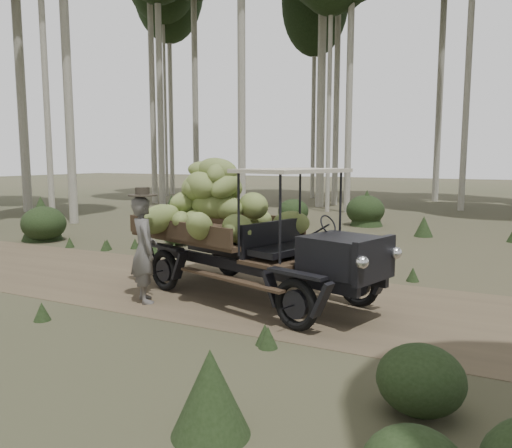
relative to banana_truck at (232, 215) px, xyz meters
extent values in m
plane|color=#473D2B|center=(-0.84, 0.10, -1.51)|extent=(120.00, 120.00, 0.00)
cube|color=brown|center=(-0.84, 0.10, -1.51)|extent=(70.00, 4.00, 0.01)
cube|color=black|center=(2.30, -0.63, -0.45)|extent=(1.32, 1.28, 0.58)
cube|color=black|center=(2.86, -0.81, -0.45)|extent=(0.42, 1.04, 0.66)
cube|color=black|center=(0.89, -0.19, -0.35)|extent=(0.53, 1.44, 0.58)
cube|color=#38281C|center=(-0.53, 0.26, -0.45)|extent=(3.41, 2.72, 0.08)
cube|color=#38281C|center=(-0.24, 1.17, -0.26)|extent=(2.85, 0.96, 0.34)
cube|color=#38281C|center=(-0.82, -0.65, -0.26)|extent=(2.85, 0.96, 0.34)
cube|color=#38281C|center=(-1.95, 0.71, -0.26)|extent=(0.64, 1.84, 0.34)
cube|color=#BFB79E|center=(1.32, -0.32, 0.84)|extent=(1.71, 2.09, 0.06)
cube|color=black|center=(0.65, 0.31, -0.86)|extent=(4.69, 1.57, 0.19)
cube|color=black|center=(0.41, -0.46, -0.86)|extent=(4.69, 1.57, 0.19)
torus|color=black|center=(2.36, 0.24, -1.11)|extent=(0.81, 0.38, 0.81)
torus|color=black|center=(1.84, -1.38, -1.11)|extent=(0.81, 0.38, 0.81)
torus|color=black|center=(-0.78, 1.23, -1.11)|extent=(0.81, 0.38, 0.81)
torus|color=black|center=(-1.29, -0.39, -1.11)|extent=(0.81, 0.38, 0.81)
sphere|color=beige|center=(3.08, -0.38, -0.40)|extent=(0.19, 0.19, 0.19)
sphere|color=beige|center=(2.80, -1.29, -0.40)|extent=(0.19, 0.19, 0.19)
ellipsoid|color=olive|center=(-0.91, -0.37, -0.13)|extent=(0.82, 0.94, 0.50)
ellipsoid|color=olive|center=(-0.42, 0.08, 0.17)|extent=(0.92, 0.76, 0.67)
ellipsoid|color=olive|center=(-0.63, -0.08, 0.54)|extent=(0.94, 0.76, 0.66)
ellipsoid|color=olive|center=(-0.65, 0.30, 0.80)|extent=(0.96, 0.88, 0.48)
ellipsoid|color=olive|center=(0.09, 0.93, -0.21)|extent=(0.82, 0.70, 0.55)
ellipsoid|color=olive|center=(0.27, 0.35, 0.15)|extent=(0.88, 0.81, 0.55)
ellipsoid|color=olive|center=(-0.92, 0.16, 0.54)|extent=(0.48, 0.93, 0.62)
ellipsoid|color=olive|center=(-0.41, 0.16, 0.82)|extent=(0.94, 0.52, 0.57)
ellipsoid|color=olive|center=(0.94, 0.60, -0.18)|extent=(0.81, 0.58, 0.50)
ellipsoid|color=olive|center=(-0.22, 0.11, 0.13)|extent=(0.85, 0.52, 0.59)
ellipsoid|color=olive|center=(-0.40, 0.53, 0.45)|extent=(1.06, 0.94, 0.59)
ellipsoid|color=olive|center=(-0.34, 0.14, 0.78)|extent=(0.53, 0.88, 0.65)
ellipsoid|color=olive|center=(0.45, -0.61, -0.16)|extent=(0.91, 0.83, 0.61)
ellipsoid|color=olive|center=(-0.69, 0.66, 0.21)|extent=(0.88, 0.71, 0.52)
ellipsoid|color=olive|center=(-0.79, 0.10, 0.47)|extent=(0.67, 0.96, 0.59)
ellipsoid|color=olive|center=(-0.49, 0.25, 0.71)|extent=(0.90, 0.50, 0.72)
ellipsoid|color=olive|center=(-1.74, 0.09, -0.11)|extent=(0.79, 0.90, 0.56)
ellipsoid|color=olive|center=(-0.50, 0.08, 0.23)|extent=(1.08, 0.86, 0.79)
ellipsoid|color=olive|center=(-0.16, 0.04, 0.53)|extent=(0.68, 0.88, 0.65)
ellipsoid|color=olive|center=(-0.36, 0.19, 0.73)|extent=(0.43, 0.79, 0.63)
ellipsoid|color=olive|center=(-0.75, -0.19, -0.13)|extent=(0.68, 0.89, 0.46)
ellipsoid|color=olive|center=(-1.01, 0.03, 0.20)|extent=(0.58, 0.96, 0.47)
ellipsoid|color=olive|center=(-1.24, -0.57, -0.09)|extent=(1.03, 0.78, 0.80)
ellipsoid|color=olive|center=(-0.13, -0.92, -0.11)|extent=(0.68, 0.96, 0.74)
imported|color=#55514D|center=(-1.15, -1.17, -0.57)|extent=(0.82, 0.79, 1.89)
cylinder|color=#2D281F|center=(-1.15, -1.17, 0.41)|extent=(0.71, 0.71, 0.03)
cylinder|color=#2D281F|center=(-1.15, -1.17, 0.47)|extent=(0.36, 0.36, 0.15)
cylinder|color=#B2AD9E|center=(-4.23, 17.13, 6.93)|extent=(0.43, 0.43, 16.90)
cylinder|color=#B2AD9E|center=(-16.14, 8.59, 7.80)|extent=(0.42, 0.42, 18.63)
cylinder|color=#B2AD9E|center=(-12.71, 14.73, 7.54)|extent=(0.36, 0.36, 18.10)
cylinder|color=#B2AD9E|center=(-3.07, 14.94, 6.11)|extent=(0.21, 0.21, 15.24)
cylinder|color=#B2AD9E|center=(-3.90, 18.72, 7.08)|extent=(0.31, 0.31, 17.18)
cylinder|color=#B2AD9E|center=(-13.51, 15.08, 8.59)|extent=(0.34, 0.34, 20.20)
cylinder|color=#B2AD9E|center=(-2.14, 15.06, 6.47)|extent=(0.30, 0.30, 15.96)
cylinder|color=#B2AD9E|center=(-4.51, 20.59, 8.96)|extent=(0.30, 0.30, 20.95)
cylinder|color=#B2AD9E|center=(-6.72, 22.87, 6.01)|extent=(0.27, 0.27, 15.04)
ellipsoid|color=black|center=(-6.72, 22.87, 10.82)|extent=(4.21, 4.21, 6.74)
cylinder|color=#B2AD9E|center=(-3.86, 20.73, 9.08)|extent=(0.20, 0.20, 21.18)
cylinder|color=#B2AD9E|center=(-12.54, 17.98, 8.40)|extent=(0.37, 0.37, 19.82)
cylinder|color=#B2AD9E|center=(-16.52, 20.33, 8.07)|extent=(0.20, 0.20, 19.17)
cylinder|color=#B2AD9E|center=(-17.11, 21.78, 7.35)|extent=(0.33, 0.33, 17.73)
cylinder|color=#B2AD9E|center=(-6.30, 22.98, 8.32)|extent=(0.25, 0.25, 19.66)
cylinder|color=#B2AD9E|center=(0.84, 23.68, 8.80)|extent=(0.37, 0.37, 20.63)
ellipsoid|color=#233319|center=(-2.88, 10.11, -1.02)|extent=(1.21, 1.21, 0.97)
cone|color=#233319|center=(-5.12, 5.14, -0.83)|extent=(1.24, 1.24, 1.38)
cone|color=#233319|center=(2.23, 8.94, -1.17)|extent=(0.61, 0.61, 0.68)
cone|color=#233319|center=(-0.12, 10.76, -0.82)|extent=(1.24, 1.24, 1.38)
cone|color=#233319|center=(2.19, -4.37, -1.10)|extent=(0.75, 0.75, 0.83)
ellipsoid|color=#233319|center=(-0.18, 10.79, -0.92)|extent=(1.45, 1.45, 1.16)
ellipsoid|color=#233319|center=(-8.23, 2.73, -0.96)|extent=(1.34, 1.34, 1.07)
cone|color=#233319|center=(-8.51, 2.89, -0.82)|extent=(1.24, 1.24, 1.38)
cone|color=#233319|center=(-4.53, 4.64, -1.03)|extent=(0.87, 0.87, 0.97)
ellipsoid|color=#233319|center=(-4.07, 3.99, -1.12)|extent=(0.96, 0.96, 0.76)
ellipsoid|color=#233319|center=(3.88, -3.11, -1.15)|extent=(0.88, 0.88, 0.70)
cone|color=#233319|center=(-6.76, 9.14, -1.18)|extent=(0.59, 0.59, 0.66)
cone|color=#233319|center=(-2.56, 5.73, -1.14)|extent=(0.67, 0.67, 0.75)
cone|color=#233319|center=(-5.44, 2.49, -1.36)|extent=(0.27, 0.27, 0.30)
cone|color=#233319|center=(-6.66, 2.27, -1.36)|extent=(0.27, 0.27, 0.30)
cone|color=#233319|center=(-3.29, 2.71, -1.36)|extent=(0.27, 0.27, 0.30)
cone|color=#233319|center=(-4.09, 2.55, -1.36)|extent=(0.27, 0.27, 0.30)
cone|color=#233319|center=(-4.83, 2.94, -1.36)|extent=(0.27, 0.27, 0.30)
cone|color=#233319|center=(-3.34, 2.76, -1.36)|extent=(0.27, 0.27, 0.30)
cone|color=#233319|center=(2.92, 2.52, -1.36)|extent=(0.27, 0.27, 0.30)
cone|color=#233319|center=(1.76, -2.19, -1.36)|extent=(0.27, 0.27, 0.30)
cone|color=#233319|center=(1.68, -2.10, -1.36)|extent=(0.27, 0.27, 0.30)
cone|color=#233319|center=(-5.38, 2.34, -1.36)|extent=(0.27, 0.27, 0.30)
cone|color=#233319|center=(-3.93, 2.28, -1.36)|extent=(0.27, 0.27, 0.30)
cone|color=#233319|center=(-1.94, -2.74, -1.36)|extent=(0.27, 0.27, 0.30)
cone|color=#233319|center=(-0.05, 2.92, -1.36)|extent=(0.27, 0.27, 0.30)
cone|color=#233319|center=(-4.76, 3.09, -1.36)|extent=(0.27, 0.27, 0.30)
cone|color=#233319|center=(-3.78, 2.48, -1.36)|extent=(0.27, 0.27, 0.30)
camera|label=1|loc=(4.51, -8.09, 1.04)|focal=35.00mm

